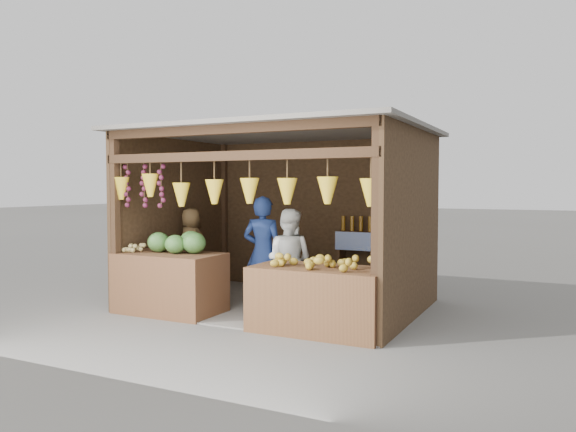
% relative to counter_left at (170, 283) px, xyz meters
% --- Properties ---
extents(ground, '(80.00, 80.00, 0.00)m').
position_rel_counter_left_xyz_m(ground, '(1.23, 1.11, -0.43)').
color(ground, '#514F49').
rests_on(ground, ground).
extents(stall_structure, '(4.30, 3.30, 2.66)m').
position_rel_counter_left_xyz_m(stall_structure, '(1.20, 1.06, 1.24)').
color(stall_structure, slate).
rests_on(stall_structure, ground).
extents(back_shelf, '(1.25, 0.32, 1.32)m').
position_rel_counter_left_xyz_m(back_shelf, '(2.28, 2.39, 0.44)').
color(back_shelf, '#382314').
rests_on(back_shelf, ground).
extents(counter_left, '(1.49, 0.85, 0.86)m').
position_rel_counter_left_xyz_m(counter_left, '(0.00, 0.00, 0.00)').
color(counter_left, '#4A2C18').
rests_on(counter_left, ground).
extents(counter_right, '(1.69, 0.85, 0.81)m').
position_rel_counter_left_xyz_m(counter_right, '(2.35, -0.04, -0.02)').
color(counter_right, '#4B2B19').
rests_on(counter_right, ground).
extents(stool, '(0.30, 0.30, 0.28)m').
position_rel_counter_left_xyz_m(stool, '(-0.44, 1.12, -0.29)').
color(stool, black).
rests_on(stool, ground).
extents(man_standing, '(0.66, 0.49, 1.67)m').
position_rel_counter_left_xyz_m(man_standing, '(1.10, 0.77, 0.41)').
color(man_standing, navy).
rests_on(man_standing, ground).
extents(woman_standing, '(0.76, 0.61, 1.49)m').
position_rel_counter_left_xyz_m(woman_standing, '(1.49, 0.82, 0.32)').
color(woman_standing, white).
rests_on(woman_standing, ground).
extents(vendor_seated, '(0.69, 0.64, 1.18)m').
position_rel_counter_left_xyz_m(vendor_seated, '(-0.44, 1.12, 0.44)').
color(vendor_seated, brown).
rests_on(vendor_seated, stool).
extents(melon_pile, '(1.00, 0.50, 0.32)m').
position_rel_counter_left_xyz_m(melon_pile, '(0.00, 0.09, 0.59)').
color(melon_pile, '#1B4813').
rests_on(melon_pile, counter_left).
extents(tanfruit_pile, '(0.34, 0.40, 0.13)m').
position_rel_counter_left_xyz_m(tanfruit_pile, '(-0.62, -0.07, 0.49)').
color(tanfruit_pile, '#A9924E').
rests_on(tanfruit_pile, counter_left).
extents(mango_pile, '(1.40, 0.64, 0.22)m').
position_rel_counter_left_xyz_m(mango_pile, '(2.40, -0.05, 0.49)').
color(mango_pile, '#BF7519').
rests_on(mango_pile, counter_right).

